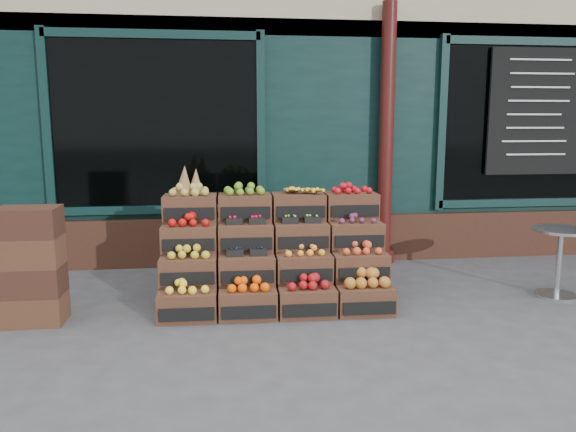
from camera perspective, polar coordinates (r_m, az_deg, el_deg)
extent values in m
plane|color=#444447|center=(5.16, 3.24, -10.60)|extent=(60.00, 60.00, 0.00)
cube|color=black|center=(10.02, -2.15, 13.12)|extent=(12.00, 6.00, 4.80)
cube|color=black|center=(7.07, 0.03, 7.31)|extent=(12.00, 0.12, 3.00)
cube|color=#381F16|center=(7.15, 0.10, -2.36)|extent=(12.00, 0.18, 0.60)
cube|color=black|center=(6.98, -13.21, 9.09)|extent=(2.40, 0.06, 2.00)
cube|color=black|center=(8.06, 23.58, 8.58)|extent=(2.40, 0.06, 2.00)
cylinder|color=#3E100E|center=(7.13, 9.95, 7.99)|extent=(0.18, 0.18, 3.20)
cube|color=black|center=(7.99, 23.95, 9.63)|extent=(1.30, 0.04, 1.60)
cube|color=#4B2C1D|center=(5.25, -10.15, -8.87)|extent=(0.53, 0.38, 0.26)
cube|color=black|center=(5.07, -10.31, -9.84)|extent=(0.48, 0.03, 0.12)
cube|color=yellow|center=(5.20, -10.21, -7.05)|extent=(0.43, 0.29, 0.08)
cube|color=#4B2C1D|center=(5.23, -4.11, -8.79)|extent=(0.53, 0.38, 0.26)
cube|color=black|center=(5.06, -4.03, -9.76)|extent=(0.48, 0.03, 0.12)
cube|color=#F14E04|center=(5.18, -4.13, -6.92)|extent=(0.43, 0.29, 0.09)
cube|color=#4B2C1D|center=(5.28, 1.90, -8.62)|extent=(0.53, 0.38, 0.26)
cube|color=black|center=(5.10, 2.20, -9.57)|extent=(0.48, 0.03, 0.12)
cube|color=maroon|center=(5.22, 1.91, -6.72)|extent=(0.43, 0.29, 0.10)
cube|color=#4B2C1D|center=(5.38, 7.75, -8.36)|extent=(0.53, 0.38, 0.26)
cube|color=black|center=(5.20, 8.25, -9.28)|extent=(0.48, 0.03, 0.12)
cube|color=#B36B23|center=(5.32, 7.79, -6.38)|extent=(0.43, 0.29, 0.12)
cube|color=#4B2C1D|center=(5.39, -10.06, -5.46)|extent=(0.53, 0.38, 0.26)
cube|color=black|center=(5.21, -10.21, -6.29)|extent=(0.48, 0.03, 0.12)
cube|color=gold|center=(5.34, -10.12, -3.64)|extent=(0.43, 0.29, 0.09)
cube|color=#4B2C1D|center=(5.37, -4.22, -5.38)|extent=(0.53, 0.38, 0.26)
cube|color=black|center=(5.19, -4.15, -6.21)|extent=(0.48, 0.03, 0.12)
cube|color=#151535|center=(5.34, -4.24, -3.85)|extent=(0.43, 0.29, 0.03)
cube|color=#4B2C1D|center=(5.41, 1.60, -5.24)|extent=(0.53, 0.38, 0.26)
cube|color=black|center=(5.24, 1.88, -6.06)|extent=(0.48, 0.03, 0.12)
cube|color=orange|center=(5.37, 1.61, -3.51)|extent=(0.43, 0.29, 0.07)
cube|color=#4B2C1D|center=(5.51, 7.27, -5.05)|extent=(0.53, 0.38, 0.26)
cube|color=black|center=(5.33, 7.73, -5.84)|extent=(0.48, 0.03, 0.12)
cube|color=#D94E26|center=(5.47, 7.30, -3.29)|extent=(0.43, 0.29, 0.08)
cube|color=#4B2C1D|center=(5.54, -9.98, -2.24)|extent=(0.53, 0.38, 0.26)
cube|color=black|center=(5.36, -10.12, -2.94)|extent=(0.48, 0.03, 0.12)
cube|color=#A90F0A|center=(5.51, -10.03, -0.45)|extent=(0.43, 0.29, 0.09)
cube|color=#4B2C1D|center=(5.53, -4.32, -2.15)|extent=(0.53, 0.38, 0.26)
cube|color=black|center=(5.34, -4.26, -2.84)|extent=(0.48, 0.03, 0.12)
cube|color=#B20C27|center=(5.50, -4.34, -0.62)|extent=(0.43, 0.29, 0.04)
cube|color=#4B2C1D|center=(5.57, 1.31, -2.04)|extent=(0.53, 0.38, 0.26)
cube|color=black|center=(5.39, 1.57, -2.72)|extent=(0.48, 0.03, 0.12)
cube|color=#77AA38|center=(5.54, 1.32, -0.55)|extent=(0.43, 0.29, 0.03)
cube|color=#4B2C1D|center=(5.66, 6.81, -1.91)|extent=(0.53, 0.38, 0.26)
cube|color=black|center=(5.48, 7.25, -2.58)|extent=(0.48, 0.03, 0.12)
cube|color=#572242|center=(5.63, 6.85, -0.26)|extent=(0.43, 0.29, 0.07)
cube|color=#4B2C1D|center=(5.71, -9.90, 0.80)|extent=(0.53, 0.38, 0.26)
cube|color=black|center=(5.53, -10.03, 0.23)|extent=(0.48, 0.03, 0.12)
cube|color=#B1A143|center=(5.69, -9.95, 2.55)|extent=(0.43, 0.29, 0.09)
cube|color=#4B2C1D|center=(5.70, -4.41, 0.90)|extent=(0.53, 0.38, 0.26)
cube|color=black|center=(5.51, -4.36, 0.32)|extent=(0.48, 0.03, 0.12)
cube|color=olive|center=(5.68, -4.44, 2.65)|extent=(0.43, 0.29, 0.09)
cube|color=#4B2C1D|center=(5.74, 1.05, 0.98)|extent=(0.53, 0.38, 0.26)
cube|color=black|center=(5.55, 1.29, 0.42)|extent=(0.48, 0.03, 0.12)
cube|color=yellow|center=(5.72, 1.05, 2.69)|extent=(0.43, 0.29, 0.08)
cube|color=#4B2C1D|center=(5.83, 6.39, 1.06)|extent=(0.53, 0.38, 0.26)
cube|color=black|center=(5.65, 6.80, 0.50)|extent=(0.48, 0.03, 0.12)
cube|color=red|center=(5.81, 6.42, 2.72)|extent=(0.43, 0.29, 0.08)
cube|color=#381F16|center=(5.46, -1.29, -7.98)|extent=(2.17, 0.42, 0.26)
cube|color=#381F16|center=(5.64, -1.47, -6.03)|extent=(2.17, 0.42, 0.53)
cube|color=#381F16|center=(5.82, -1.65, -4.19)|extent=(2.17, 0.42, 0.79)
cone|color=olive|center=(5.68, -10.49, 3.62)|extent=(0.18, 0.18, 0.30)
cone|color=olive|center=(5.72, -9.35, 3.48)|extent=(0.16, 0.16, 0.26)
cube|color=#4B2C1D|center=(5.55, -24.35, -8.57)|extent=(0.53, 0.37, 0.26)
cube|color=#381F16|center=(5.48, -24.53, -5.96)|extent=(0.53, 0.37, 0.26)
cube|color=#4B2C1D|center=(5.42, -24.72, -3.29)|extent=(0.53, 0.37, 0.26)
cube|color=#381F16|center=(5.37, -24.92, -0.57)|extent=(0.53, 0.37, 0.26)
cylinder|color=silver|center=(6.45, 25.58, -7.27)|extent=(0.42, 0.42, 0.03)
cylinder|color=silver|center=(6.36, 25.80, -4.38)|extent=(0.06, 0.06, 0.68)
cylinder|color=silver|center=(6.30, 26.03, -1.29)|extent=(0.57, 0.57, 0.03)
imported|color=#1E6B2C|center=(7.72, -10.31, 4.28)|extent=(0.83, 0.58, 2.18)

